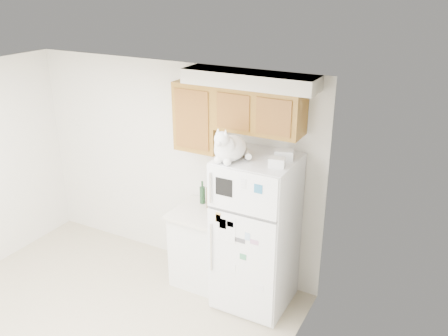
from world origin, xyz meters
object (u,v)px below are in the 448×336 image
Objects in this scene: base_counter at (203,246)px; bottle_green at (202,192)px; storage_box_back at (284,155)px; bottle_amber at (210,194)px; refrigerator at (256,233)px; cat at (229,147)px; storage_box_front at (277,162)px.

bottle_green is (-0.10, 0.16, 0.60)m from base_counter.
bottle_amber is at bearing 155.42° from storage_box_back.
base_counter is 5.11× the size of storage_box_back.
storage_box_back is at bearing 20.41° from refrigerator.
storage_box_back is 0.54× the size of bottle_amber.
cat is 1.57× the size of bottle_amber.
bottle_amber is at bearing 149.70° from storage_box_front.
storage_box_back is 1.12m from bottle_amber.
storage_box_back reaches higher than base_counter.
base_counter is at bearing -59.01° from bottle_green.
storage_box_front is at bearing -11.69° from base_counter.
cat is 0.55m from storage_box_back.
base_counter is 1.60m from storage_box_front.
cat is at bearing -29.93° from base_counter.
base_counter is 1.59m from storage_box_back.
cat is 0.94m from bottle_amber.
refrigerator is at bearing 142.00° from storage_box_front.
cat reaches higher than storage_box_back.
bottle_green is at bearing 163.22° from refrigerator.
storage_box_back is at bearing -8.26° from bottle_green.
storage_box_front is (0.94, -0.19, 1.28)m from base_counter.
storage_box_back reaches higher than bottle_amber.
storage_box_front reaches higher than refrigerator.
base_counter is (-0.69, 0.07, -0.39)m from refrigerator.
cat is (0.47, -0.27, 1.38)m from base_counter.
refrigerator reaches higher than bottle_green.
base_counter is 1.48m from cat.
bottle_amber is (-0.89, 0.09, -0.66)m from storage_box_back.
refrigerator is at bearing -6.09° from base_counter.
cat reaches higher than bottle_amber.
bottle_green is (-0.56, 0.43, -0.78)m from cat.
cat is 1.90× the size of bottle_green.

